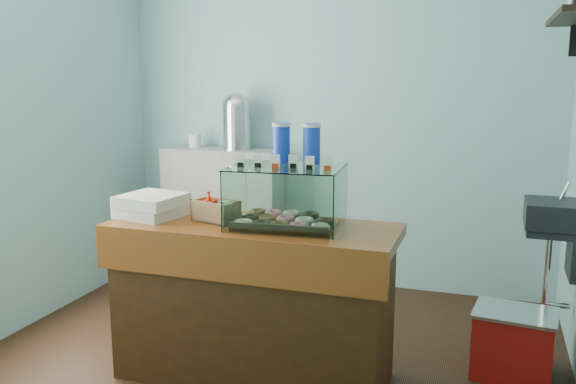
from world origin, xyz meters
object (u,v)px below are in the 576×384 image
(display_case, at_px, (288,193))
(coffee_urn, at_px, (237,120))
(red_cooler, at_px, (513,344))
(counter, at_px, (253,301))

(display_case, xyz_separation_m, coffee_urn, (-0.95, 1.50, 0.27))
(display_case, relative_size, coffee_urn, 1.36)
(coffee_urn, bearing_deg, red_cooler, -26.54)
(display_case, bearing_deg, counter, -168.13)
(counter, height_order, coffee_urn, coffee_urn)
(coffee_urn, distance_m, red_cooler, 2.68)
(counter, bearing_deg, red_cooler, 18.75)
(coffee_urn, bearing_deg, display_case, -57.81)
(display_case, xyz_separation_m, red_cooler, (1.22, 0.42, -0.88))
(counter, height_order, display_case, display_case)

